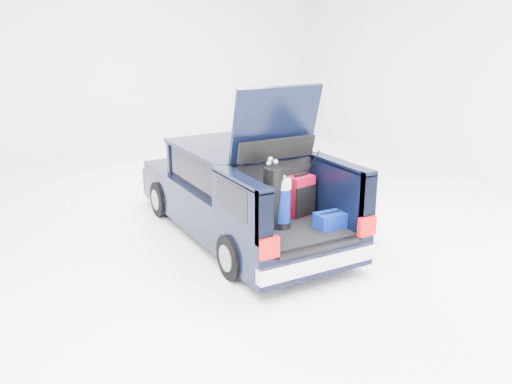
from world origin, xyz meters
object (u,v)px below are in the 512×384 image
car (238,193)px  blue_golf_bag (282,203)px  red_suitcase (301,196)px  black_golf_bag (272,197)px  blue_duffel (331,220)px

car → blue_golf_bag: 1.53m
red_suitcase → black_golf_bag: 0.69m
blue_duffel → blue_golf_bag: bearing=154.6°
red_suitcase → blue_duffel: size_ratio=1.42×
car → blue_duffel: size_ratio=10.74×
red_suitcase → blue_duffel: red_suitcase is taller
car → black_golf_bag: car is taller
car → black_golf_bag: 1.51m
red_suitcase → blue_golf_bag: 0.59m
car → black_golf_bag: bearing=-98.7°
blue_golf_bag → blue_duffel: (0.59, -0.30, -0.25)m
car → blue_duffel: bearing=-74.5°
black_golf_bag → blue_golf_bag: size_ratio=1.27×
car → red_suitcase: (0.41, -1.19, 0.22)m
blue_golf_bag → blue_duffel: size_ratio=1.78×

